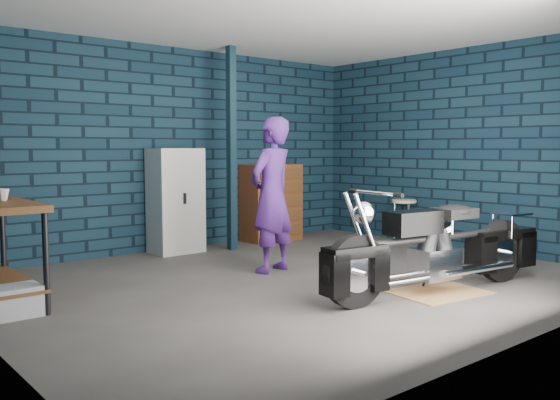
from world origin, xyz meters
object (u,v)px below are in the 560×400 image
(motorcycle, at_px, (440,240))
(tool_chest, at_px, (272,202))
(locker, at_px, (176,201))
(person, at_px, (272,195))
(storage_bin, at_px, (14,302))
(shop_stool, at_px, (404,221))

(motorcycle, height_order, tool_chest, tool_chest)
(locker, distance_m, tool_chest, 1.61)
(motorcycle, relative_size, tool_chest, 2.02)
(person, height_order, tool_chest, person)
(person, relative_size, storage_bin, 4.21)
(person, xyz_separation_m, tool_chest, (1.41, 1.73, -0.29))
(motorcycle, bearing_deg, shop_stool, 52.54)
(person, relative_size, tool_chest, 1.51)
(person, bearing_deg, storage_bin, -13.91)
(storage_bin, xyz_separation_m, locker, (2.52, 1.76, 0.55))
(storage_bin, height_order, locker, locker)
(locker, bearing_deg, person, -83.26)
(motorcycle, relative_size, storage_bin, 5.60)
(motorcycle, distance_m, tool_chest, 3.58)
(locker, height_order, shop_stool, locker)
(tool_chest, bearing_deg, storage_bin, -156.93)
(motorcycle, height_order, person, person)
(motorcycle, relative_size, person, 1.33)
(motorcycle, bearing_deg, locker, 110.94)
(storage_bin, bearing_deg, person, 0.68)
(shop_stool, bearing_deg, locker, 153.84)
(locker, xyz_separation_m, tool_chest, (1.61, 0.00, -0.12))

